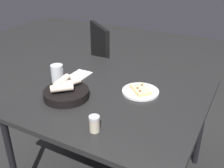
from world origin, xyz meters
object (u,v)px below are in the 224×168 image
(pepper_shaker, at_px, (94,125))
(chair_near, at_px, (88,68))
(dining_table, at_px, (115,102))
(bread_basket, at_px, (66,92))
(beer_glass, at_px, (57,75))
(pizza_plate, at_px, (140,91))

(pepper_shaker, xyz_separation_m, chair_near, (0.99, 0.69, -0.22))
(dining_table, height_order, bread_basket, bread_basket)
(dining_table, distance_m, beer_glass, 0.43)
(bread_basket, xyz_separation_m, chair_near, (0.78, 0.37, -0.21))
(beer_glass, bearing_deg, pepper_shaker, -124.44)
(beer_glass, xyz_separation_m, pepper_shaker, (-0.34, -0.50, -0.02))
(beer_glass, relative_size, pepper_shaker, 1.46)
(bread_basket, bearing_deg, pizza_plate, -53.98)
(bread_basket, height_order, beer_glass, beer_glass)
(bread_basket, distance_m, pepper_shaker, 0.38)
(beer_glass, height_order, chair_near, chair_near)
(dining_table, bearing_deg, pepper_shaker, -167.40)
(chair_near, bearing_deg, beer_glass, -163.50)
(dining_table, relative_size, bread_basket, 3.92)
(pizza_plate, xyz_separation_m, bread_basket, (-0.26, 0.36, 0.02))
(dining_table, height_order, chair_near, chair_near)
(pizza_plate, relative_size, chair_near, 0.25)
(beer_glass, bearing_deg, pizza_plate, -77.02)
(dining_table, xyz_separation_m, beer_glass, (-0.03, 0.42, 0.11))
(chair_near, bearing_deg, dining_table, -135.46)
(pepper_shaker, distance_m, chair_near, 1.22)
(pizza_plate, xyz_separation_m, beer_glass, (-0.12, 0.54, 0.04))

